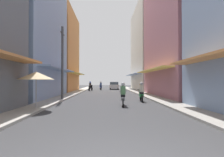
{
  "coord_description": "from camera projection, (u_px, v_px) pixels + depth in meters",
  "views": [
    {
      "loc": [
        -0.15,
        -3.11,
        1.67
      ],
      "look_at": [
        0.58,
        19.17,
        1.96
      ],
      "focal_mm": 28.72,
      "sensor_mm": 36.0,
      "label": 1
    }
  ],
  "objects": [
    {
      "name": "ground_plane",
      "position": [
        107.0,
        95.0,
        21.2
      ],
      "size": [
        97.35,
        97.35,
        0.0
      ],
      "primitive_type": "plane",
      "color": "#38383A"
    },
    {
      "name": "sidewalk_left",
      "position": [
        70.0,
        94.0,
        21.06
      ],
      "size": [
        1.54,
        52.25,
        0.12
      ],
      "primitive_type": "cube",
      "color": "#ADA89E",
      "rests_on": "ground"
    },
    {
      "name": "sidewalk_right",
      "position": [
        144.0,
        94.0,
        21.35
      ],
      "size": [
        1.54,
        52.25,
        0.12
      ],
      "primitive_type": "cube",
      "color": "#9E9991",
      "rests_on": "ground"
    },
    {
      "name": "building_left_mid",
      "position": [
        24.0,
        26.0,
        17.54
      ],
      "size": [
        7.05,
        10.46,
        14.1
      ],
      "color": "#8CA5CC",
      "rests_on": "ground"
    },
    {
      "name": "building_left_far",
      "position": [
        56.0,
        52.0,
        28.5
      ],
      "size": [
        7.05,
        9.77,
        12.5
      ],
      "color": "#D88C4C",
      "rests_on": "ground"
    },
    {
      "name": "building_right_mid",
      "position": [
        183.0,
        30.0,
        19.4
      ],
      "size": [
        7.05,
        12.0,
        14.29
      ],
      "color": "#B7727F",
      "rests_on": "ground"
    },
    {
      "name": "building_right_far",
      "position": [
        152.0,
        49.0,
        32.58
      ],
      "size": [
        7.05,
        12.65,
        15.04
      ],
      "color": "silver",
      "rests_on": "ground"
    },
    {
      "name": "motorbike_green",
      "position": [
        141.0,
        93.0,
        14.46
      ],
      "size": [
        0.55,
        1.81,
        1.58
      ],
      "color": "black",
      "rests_on": "ground"
    },
    {
      "name": "motorbike_silver",
      "position": [
        123.0,
        95.0,
        11.92
      ],
      "size": [
        0.55,
        1.81,
        1.58
      ],
      "color": "black",
      "rests_on": "ground"
    },
    {
      "name": "motorbike_black",
      "position": [
        90.0,
        87.0,
        29.94
      ],
      "size": [
        0.7,
        1.76,
        1.58
      ],
      "color": "black",
      "rests_on": "ground"
    },
    {
      "name": "motorbike_blue",
      "position": [
        101.0,
        86.0,
        32.49
      ],
      "size": [
        0.58,
        1.8,
        1.58
      ],
      "color": "black",
      "rests_on": "ground"
    },
    {
      "name": "parked_car",
      "position": [
        114.0,
        86.0,
        35.32
      ],
      "size": [
        1.96,
        4.18,
        1.45
      ],
      "color": "silver",
      "rests_on": "ground"
    },
    {
      "name": "pedestrian_crossing",
      "position": [
        141.0,
        88.0,
        21.26
      ],
      "size": [
        0.34,
        0.34,
        1.56
      ],
      "color": "#334C8C",
      "rests_on": "ground"
    },
    {
      "name": "vendor_umbrella",
      "position": [
        36.0,
        76.0,
        10.17
      ],
      "size": [
        2.0,
        2.0,
        2.19
      ],
      "color": "#99999E",
      "rests_on": "ground"
    },
    {
      "name": "utility_pole",
      "position": [
        62.0,
        62.0,
        15.29
      ],
      "size": [
        0.2,
        1.2,
        6.32
      ],
      "color": "#4C4C4F",
      "rests_on": "ground"
    }
  ]
}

